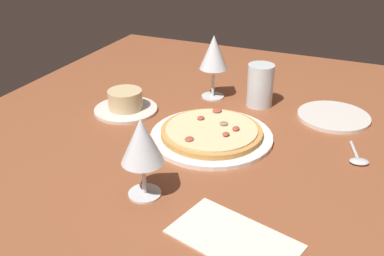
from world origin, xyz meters
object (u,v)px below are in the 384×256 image
object	(u,v)px
wine_glass_near	(142,142)
spoon	(358,159)
pizza_main	(211,134)
wine_glass_far	(214,54)
paper_menu	(234,239)
ramekin_on_saucer	(125,103)
water_glass	(260,88)
side_plate	(334,116)

from	to	relation	value
wine_glass_near	spoon	bearing A→B (deg)	-51.23
pizza_main	wine_glass_far	bearing A→B (deg)	20.38
pizza_main	spoon	xyz separation A→B (cm)	(3.09, -31.83, -0.71)
wine_glass_far	paper_menu	bearing A→B (deg)	-155.59
ramekin_on_saucer	spoon	xyz separation A→B (cm)	(-1.87, -57.60, -1.78)
pizza_main	ramekin_on_saucer	world-z (taller)	ramekin_on_saucer
water_glass	paper_menu	size ratio (longest dim) A/B	0.55
paper_menu	side_plate	bearing A→B (deg)	5.41
paper_menu	water_glass	bearing A→B (deg)	26.32
pizza_main	water_glass	size ratio (longest dim) A/B	2.50
paper_menu	spoon	distance (cm)	37.19
pizza_main	paper_menu	distance (cm)	34.22
side_plate	spoon	world-z (taller)	spoon
ramekin_on_saucer	side_plate	bearing A→B (deg)	-71.05
wine_glass_far	paper_menu	world-z (taller)	wine_glass_far
pizza_main	spoon	bearing A→B (deg)	-84.46
wine_glass_near	side_plate	bearing A→B (deg)	-30.39
wine_glass_far	side_plate	bearing A→B (deg)	-90.67
wine_glass_far	water_glass	world-z (taller)	wine_glass_far
paper_menu	spoon	bearing A→B (deg)	-10.97
ramekin_on_saucer	wine_glass_near	size ratio (longest dim) A/B	1.04
pizza_main	wine_glass_far	xyz separation A→B (cm)	(22.56, 8.38, 11.24)
pizza_main	spoon	world-z (taller)	pizza_main
water_glass	paper_menu	distance (cm)	54.14
paper_menu	spoon	size ratio (longest dim) A/B	1.97
spoon	pizza_main	bearing A→B (deg)	95.54
water_glass	paper_menu	xyz separation A→B (cm)	(-52.85, -10.78, -4.67)
wine_glass_far	paper_menu	size ratio (longest dim) A/B	0.86
pizza_main	side_plate	bearing A→B (deg)	-47.68
ramekin_on_saucer	wine_glass_far	distance (cm)	26.75
pizza_main	water_glass	world-z (taller)	water_glass
ramekin_on_saucer	wine_glass_near	distance (cm)	38.59
ramekin_on_saucer	spoon	size ratio (longest dim) A/B	1.58
pizza_main	wine_glass_near	distance (cm)	27.36
wine_glass_far	paper_menu	distance (cm)	59.44
wine_glass_near	ramekin_on_saucer	bearing A→B (deg)	36.42
wine_glass_far	spoon	distance (cm)	46.24
side_plate	water_glass	bearing A→B (deg)	89.19
wine_glass_near	paper_menu	world-z (taller)	wine_glass_near
paper_menu	wine_glass_near	bearing A→B (deg)	89.76
ramekin_on_saucer	wine_glass_near	xyz separation A→B (cm)	(-30.23, -22.30, 8.85)
wine_glass_near	paper_menu	bearing A→B (deg)	-105.04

